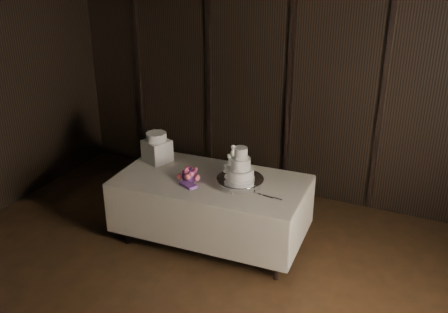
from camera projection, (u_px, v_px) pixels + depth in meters
room at (117, 209)px, 3.15m from camera, size 6.08×7.08×3.08m
display_table at (211, 208)px, 5.35m from camera, size 2.04×1.15×0.76m
cake_stand at (240, 182)px, 5.06m from camera, size 0.63×0.63×0.09m
wedding_cake at (237, 166)px, 4.98m from camera, size 0.32×0.28×0.34m
bouquet at (189, 175)px, 5.17m from camera, size 0.43×0.48×0.19m
box_pedestal at (157, 151)px, 5.61m from camera, size 0.33×0.33×0.25m
small_cake at (156, 137)px, 5.54m from camera, size 0.26×0.26×0.09m
cake_knife at (261, 195)px, 4.89m from camera, size 0.37×0.08×0.01m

